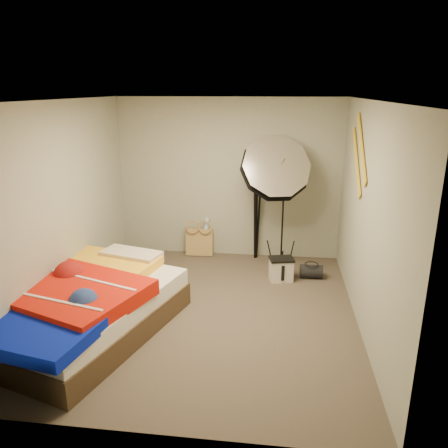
% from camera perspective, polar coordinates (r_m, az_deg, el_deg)
% --- Properties ---
extents(floor, '(4.00, 4.00, 0.00)m').
position_cam_1_polar(floor, '(5.45, -1.86, -11.44)').
color(floor, brown).
rests_on(floor, ground).
extents(ceiling, '(4.00, 4.00, 0.00)m').
position_cam_1_polar(ceiling, '(4.77, -2.16, 15.86)').
color(ceiling, silver).
rests_on(ceiling, wall_back).
extents(wall_back, '(3.50, 0.00, 3.50)m').
position_cam_1_polar(wall_back, '(6.89, 0.61, 5.87)').
color(wall_back, '#979E8F').
rests_on(wall_back, floor).
extents(wall_front, '(3.50, 0.00, 3.50)m').
position_cam_1_polar(wall_front, '(3.13, -7.80, -8.82)').
color(wall_front, '#979E8F').
rests_on(wall_front, floor).
extents(wall_left, '(0.00, 4.00, 4.00)m').
position_cam_1_polar(wall_left, '(5.51, -20.28, 1.84)').
color(wall_left, '#979E8F').
rests_on(wall_left, floor).
extents(wall_right, '(0.00, 4.00, 4.00)m').
position_cam_1_polar(wall_right, '(5.01, 18.19, 0.55)').
color(wall_right, '#979E8F').
rests_on(wall_right, floor).
extents(tote_bag, '(0.45, 0.21, 0.45)m').
position_cam_1_polar(tote_bag, '(7.14, -3.22, -2.34)').
color(tote_bag, tan).
rests_on(tote_bag, floor).
extents(wrapping_roll, '(0.13, 0.19, 0.62)m').
position_cam_1_polar(wrapping_roll, '(7.10, -2.42, -1.69)').
color(wrapping_roll, '#68A9D9').
rests_on(wrapping_roll, floor).
extents(camera_case, '(0.35, 0.28, 0.31)m').
position_cam_1_polar(camera_case, '(6.27, 7.46, -5.98)').
color(camera_case, beige).
rests_on(camera_case, floor).
extents(duffel_bag, '(0.32, 0.20, 0.20)m').
position_cam_1_polar(duffel_bag, '(6.44, 11.32, -6.09)').
color(duffel_bag, black).
rests_on(duffel_bag, floor).
extents(wall_stripe_upper, '(0.02, 0.91, 0.78)m').
position_cam_1_polar(wall_stripe_upper, '(5.44, 17.54, 9.46)').
color(wall_stripe_upper, gold).
rests_on(wall_stripe_upper, wall_right).
extents(wall_stripe_lower, '(0.02, 0.91, 0.78)m').
position_cam_1_polar(wall_stripe_lower, '(5.71, 16.93, 7.82)').
color(wall_stripe_lower, gold).
rests_on(wall_stripe_lower, wall_right).
extents(bed, '(2.09, 2.62, 0.64)m').
position_cam_1_polar(bed, '(5.15, -17.92, -10.14)').
color(bed, '#463422').
rests_on(bed, floor).
extents(photo_umbrella, '(1.17, 0.88, 2.12)m').
position_cam_1_polar(photo_umbrella, '(6.25, 6.65, 7.06)').
color(photo_umbrella, black).
rests_on(photo_umbrella, floor).
extents(camera_tripod, '(0.08, 0.08, 1.25)m').
position_cam_1_polar(camera_tripod, '(6.86, 4.24, 1.19)').
color(camera_tripod, black).
rests_on(camera_tripod, floor).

